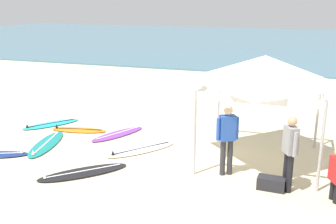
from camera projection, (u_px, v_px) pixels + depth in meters
name	position (u px, v px, depth m)	size (l,w,h in m)	color
ground_plane	(164.00, 152.00, 10.96)	(80.00, 80.00, 0.00)	beige
sea	(266.00, 42.00, 38.93)	(80.00, 36.00, 0.10)	teal
canopy_tent	(265.00, 70.00, 9.81)	(2.92, 2.92, 2.75)	#B7B7BC
surfboard_cyan	(51.00, 124.00, 13.31)	(1.54, 1.85, 0.19)	#23B2CC
surfboard_orange	(78.00, 130.00, 12.73)	(1.86, 0.79, 0.19)	orange
surfboard_teal	(46.00, 144.00, 11.50)	(1.08, 2.28, 0.19)	#19847F
surfboard_purple	(118.00, 134.00, 12.36)	(1.33, 1.99, 0.19)	purple
surfboard_white	(141.00, 149.00, 11.08)	(1.77, 2.01, 0.19)	white
surfboard_black	(83.00, 172.00, 9.62)	(1.99, 1.95, 0.19)	black
person_grey	(290.00, 148.00, 8.53)	(0.36, 0.50, 1.71)	black
person_blue	(227.00, 136.00, 9.32)	(0.49, 0.37, 1.71)	#2D2D33
gear_bag_near_tent	(271.00, 183.00, 8.81)	(0.60, 0.32, 0.28)	#232328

